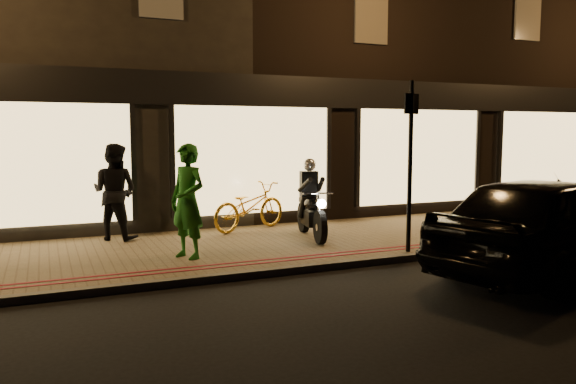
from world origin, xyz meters
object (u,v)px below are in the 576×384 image
object	(u,v)px
motorcycle	(311,207)
person_green	(188,201)
sign_post	(410,157)
bicycle_gold	(249,206)
parked_car	(550,224)

from	to	relation	value
motorcycle	person_green	xyz separation A→B (m)	(-2.70, -0.84, 0.35)
motorcycle	person_green	world-z (taller)	person_green
sign_post	bicycle_gold	distance (m)	3.88
sign_post	person_green	size ratio (longest dim) A/B	1.56
motorcycle	person_green	bearing A→B (deg)	-151.54
sign_post	person_green	xyz separation A→B (m)	(-3.70, 1.07, -0.71)
sign_post	bicycle_gold	size ratio (longest dim) A/B	1.53
bicycle_gold	person_green	bearing A→B (deg)	116.37
sign_post	bicycle_gold	xyz separation A→B (m)	(-1.84, 3.22, -1.16)
motorcycle	parked_car	world-z (taller)	motorcycle
person_green	parked_car	distance (m)	5.82
bicycle_gold	parked_car	world-z (taller)	parked_car
bicycle_gold	person_green	distance (m)	2.87
person_green	sign_post	bearing A→B (deg)	43.38
sign_post	parked_car	bearing A→B (deg)	-53.39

